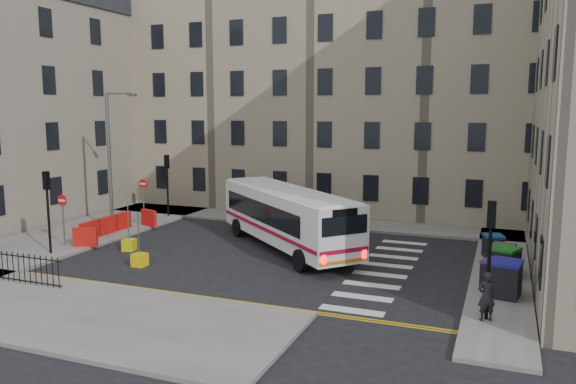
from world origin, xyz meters
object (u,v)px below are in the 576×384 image
Objects in this scene: wheelie_bin_e at (493,246)px; bollard_yellow at (140,260)px; wheelie_bin_a at (505,278)px; streetlamp at (109,159)px; bus at (287,215)px; wheelie_bin_c at (506,261)px; wheelie_bin_b at (494,273)px; wheelie_bin_d at (502,258)px; bollard_chevron at (129,245)px; pedestrian at (486,296)px.

wheelie_bin_e reaches higher than bollard_yellow.
streetlamp is at bearing 177.40° from wheelie_bin_a.
bus reaches higher than wheelie_bin_c.
wheelie_bin_c is at bearing 97.13° from wheelie_bin_b.
bus is at bearing 172.46° from wheelie_bin_e.
wheelie_bin_d is at bearing 103.74° from wheelie_bin_b.
bus is 10.65m from wheelie_bin_d.
bollard_chevron is at bearing -160.36° from wheelie_bin_b.
wheelie_bin_b is 2.55m from wheelie_bin_d.
wheelie_bin_d is (-0.15, 0.68, -0.02)m from wheelie_bin_c.
wheelie_bin_d is at bearing -120.34° from pedestrian.
pedestrian is (10.13, -7.26, -0.79)m from bus.
wheelie_bin_b is at bearing -119.04° from pedestrian.
wheelie_bin_a is at bearing 4.23° from bollard_yellow.
wheelie_bin_a is 5.91m from wheelie_bin_e.
bus reaches higher than bollard_chevron.
streetlamp is 6.77m from bollard_chevron.
wheelie_bin_a is 1.17× the size of wheelie_bin_e.
wheelie_bin_b is 0.89× the size of wheelie_bin_c.
bollard_yellow is (-5.19, -5.56, -1.49)m from bus.
wheelie_bin_c is 5.82m from pedestrian.
pedestrian reaches higher than bollard_yellow.
wheelie_bin_d is 2.13× the size of bollard_chevron.
streetlamp is 22.94m from wheelie_bin_a.
wheelie_bin_c is 2.35× the size of bollard_yellow.
wheelie_bin_e is (-0.17, 4.83, 0.00)m from wheelie_bin_b.
bus is at bearing 23.99° from bollard_chevron.
pedestrian is 15.43m from bollard_yellow.
pedestrian is at bearing -72.93° from wheelie_bin_b.
wheelie_bin_e is at bearing 15.31° from bollard_chevron.
wheelie_bin_e is 0.72× the size of pedestrian.
bus is 7.16× the size of wheelie_bin_c.
wheelie_bin_b is at bearing -9.63° from streetlamp.
bus is 16.83× the size of bollard_chevron.
streetlamp is 23.13m from pedestrian.
wheelie_bin_b reaches higher than bollard_chevron.
bollard_chevron is at bearing -158.23° from wheelie_bin_d.
wheelie_bin_d is 6.49m from pedestrian.
wheelie_bin_a is at bearing -128.03° from pedestrian.
wheelie_bin_e is at bearing 111.68° from wheelie_bin_b.
wheelie_bin_c is 1.10× the size of wheelie_bin_d.
bollard_chevron is (-18.18, 1.06, -0.55)m from wheelie_bin_a.
streetlamp reaches higher than pedestrian.
bollard_yellow is at bearing -44.59° from bollard_chevron.
streetlamp is 9.52m from bollard_yellow.
wheelie_bin_e is at bearing 3.00° from streetlamp.
wheelie_bin_c is 1.16× the size of wheelie_bin_e.
wheelie_bin_c is (10.72, -1.48, -1.01)m from bus.
wheelie_bin_a reaches higher than wheelie_bin_d.
wheelie_bin_a is at bearing -12.08° from streetlamp.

